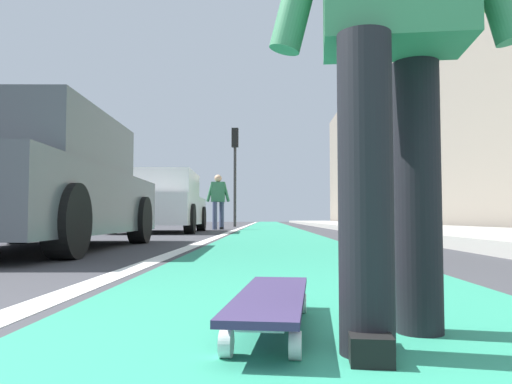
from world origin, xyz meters
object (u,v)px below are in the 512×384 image
pedestrian_distant (218,198)px  traffic_light (235,158)px  skater_person (393,8)px  skateboard (271,300)px  parked_car_near (36,185)px  parked_car_mid (161,203)px

pedestrian_distant → traffic_light: bearing=-2.2°
skater_person → skateboard: bearing=66.7°
skateboard → skater_person: size_ratio=0.52×
skater_person → parked_car_near: bearing=35.8°
traffic_light → pedestrian_distant: bearing=177.8°
skater_person → traffic_light: bearing=5.0°
parked_car_mid → traffic_light: (8.29, -1.32, 2.13)m
skateboard → parked_car_mid: 11.12m
skateboard → traffic_light: 19.32m
pedestrian_distant → parked_car_near: bearing=174.1°
skater_person → parked_car_mid: bearing=15.3°
traffic_light → pedestrian_distant: 5.50m
traffic_light → parked_car_mid: bearing=170.9°
skateboard → parked_car_near: bearing=33.4°
parked_car_mid → traffic_light: 8.66m
parked_car_near → skater_person: bearing=-144.2°
pedestrian_distant → skater_person: bearing=-172.4°
skater_person → parked_car_mid: 11.34m
traffic_light → pedestrian_distant: (-5.17, 0.20, -1.88)m
skater_person → pedestrian_distant: (14.06, 1.87, 0.04)m
pedestrian_distant → skateboard: bearing=-173.8°
skateboard → skater_person: skater_person is taller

